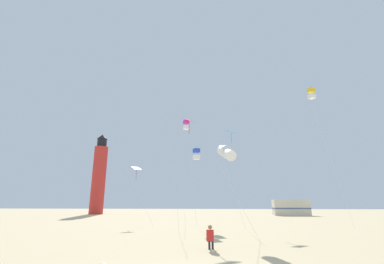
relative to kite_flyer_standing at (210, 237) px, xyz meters
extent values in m
cube|color=red|center=(-0.01, -0.08, 0.07)|extent=(0.36, 0.24, 0.52)
sphere|color=#9E704C|center=(-0.01, -0.08, 0.45)|extent=(0.20, 0.20, 0.20)
cylinder|color=#2D2D38|center=(0.09, 0.09, -0.17)|extent=(0.16, 0.37, 0.13)
cylinder|color=#2D2D38|center=(0.10, 0.25, -0.40)|extent=(0.11, 0.11, 0.42)
cylinder|color=#2D2D38|center=(-0.07, 0.10, -0.17)|extent=(0.16, 0.37, 0.13)
cylinder|color=#2D2D38|center=(-0.06, 0.26, -0.40)|extent=(0.11, 0.11, 0.42)
cylinder|color=silver|center=(-2.08, 13.52, 3.00)|extent=(0.78, 0.66, 7.23)
cube|color=blue|center=(-1.76, 13.90, 6.96)|extent=(0.82, 0.82, 0.44)
cube|color=white|center=(-1.76, 13.90, 6.26)|extent=(0.82, 0.82, 0.44)
cylinder|color=silver|center=(1.41, 2.80, 2.14)|extent=(2.86, 0.74, 5.52)
cylinder|color=white|center=(1.04, 4.23, 4.90)|extent=(1.29, 2.59, 1.48)
sphere|color=white|center=(1.04, 4.23, 5.05)|extent=(0.76, 0.76, 0.76)
cylinder|color=silver|center=(-3.02, 7.68, 3.98)|extent=(1.10, 2.18, 9.19)
cube|color=red|center=(-1.94, 8.22, 8.58)|extent=(1.22, 1.22, 0.40)
cylinder|color=red|center=(-1.94, 8.22, 7.93)|extent=(0.04, 0.04, 1.10)
cylinder|color=silver|center=(-4.04, 16.33, 5.14)|extent=(2.03, 1.54, 11.51)
cube|color=#D826A5|center=(-3.28, 17.34, 11.24)|extent=(0.82, 0.82, 0.44)
cube|color=white|center=(-3.28, 17.34, 10.54)|extent=(0.82, 0.82, 0.44)
cylinder|color=silver|center=(1.44, 11.30, 4.00)|extent=(2.63, 0.93, 9.23)
cube|color=#1EB2D1|center=(1.90, 12.60, 8.61)|extent=(1.22, 1.22, 0.40)
cylinder|color=#1EB2D1|center=(1.90, 12.60, 7.96)|extent=(0.04, 0.04, 1.10)
cylinder|color=silver|center=(10.91, 12.06, 6.13)|extent=(3.00, 0.64, 13.49)
cube|color=yellow|center=(10.60, 13.55, 13.23)|extent=(0.82, 0.82, 0.44)
cube|color=white|center=(10.60, 13.55, 12.53)|extent=(0.82, 0.82, 0.44)
cylinder|color=silver|center=(-7.48, 12.97, 2.31)|extent=(2.78, 1.72, 5.85)
cube|color=purple|center=(-8.33, 14.36, 5.24)|extent=(1.22, 1.22, 0.40)
cylinder|color=purple|center=(-8.33, 14.36, 4.59)|extent=(0.04, 0.04, 1.10)
cylinder|color=red|center=(-24.61, 40.75, 6.39)|extent=(2.80, 2.80, 14.00)
cylinder|color=black|center=(-24.61, 40.75, 14.29)|extent=(2.00, 2.00, 1.80)
cone|color=black|center=(-24.61, 40.75, 15.69)|extent=(2.20, 2.20, 1.00)
cube|color=beige|center=(13.65, 38.25, 0.79)|extent=(6.47, 2.49, 2.80)
cube|color=#4C608C|center=(13.65, 38.25, 0.65)|extent=(6.51, 2.53, 0.24)
camera|label=1|loc=(0.43, -13.80, 1.58)|focal=24.86mm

